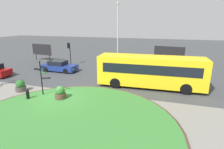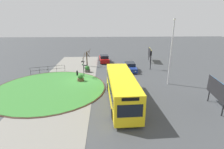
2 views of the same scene
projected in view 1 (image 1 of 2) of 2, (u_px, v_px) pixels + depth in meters
name	position (u px, v px, depth m)	size (l,w,h in m)	color
ground	(58.00, 98.00, 15.15)	(120.00, 120.00, 0.00)	#3D3F42
sidewalk_paving	(42.00, 109.00, 13.23)	(32.00, 7.82, 0.02)	gray
grass_island	(64.00, 127.00, 10.87)	(13.91, 13.91, 0.10)	#387A33
grass_kerb_ring	(64.00, 127.00, 10.87)	(14.22, 14.22, 0.11)	brown
signpost_directional	(42.00, 76.00, 15.19)	(1.39, 0.75, 3.05)	black
bollard_foreground	(28.00, 94.00, 14.69)	(0.26, 0.26, 0.89)	black
bus_yellow	(150.00, 71.00, 17.29)	(10.05, 2.89, 3.00)	yellow
car_far_lane	(59.00, 66.00, 23.31)	(4.57, 1.94, 1.37)	navy
traffic_light_near	(69.00, 49.00, 26.31)	(0.49, 0.26, 3.24)	black
lamppost_tall	(118.00, 34.00, 24.28)	(0.32, 0.32, 8.63)	#B7B7BC
billboard_left	(42.00, 50.00, 29.29)	(3.88, 0.60, 2.73)	black
billboard_right	(169.00, 53.00, 25.23)	(4.10, 0.73, 2.89)	black
planter_near_signpost	(60.00, 93.00, 14.74)	(0.90, 0.90, 1.14)	brown
planter_kerbside	(21.00, 86.00, 16.52)	(0.94, 0.94, 1.09)	#47423D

